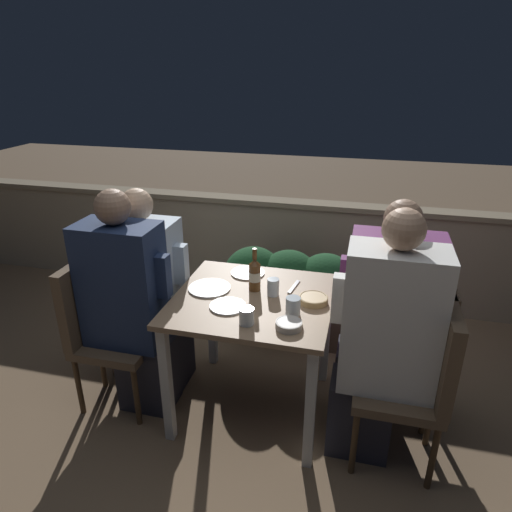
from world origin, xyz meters
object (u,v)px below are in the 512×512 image
person_navy_jumper (130,305)px  person_white_polo (383,342)px  chair_right_far (420,341)px  chair_left_far (122,301)px  person_purple_stripe (384,317)px  beer_bottle (255,274)px  chair_right_near (421,373)px  person_blue_shirt (150,290)px  chair_left_near (101,321)px

person_navy_jumper → person_white_polo: (1.38, -0.05, 0.01)m
chair_right_far → chair_left_far: bearing=179.7°
person_navy_jumper → person_purple_stripe: size_ratio=1.02×
person_white_polo → beer_bottle: person_white_polo is taller
beer_bottle → chair_right_far: bearing=1.7°
chair_left_far → person_purple_stripe: (1.59, -0.01, 0.12)m
chair_right_near → person_blue_shirt: bearing=169.4°
chair_right_near → person_purple_stripe: person_purple_stripe is taller
person_navy_jumper → person_purple_stripe: person_navy_jumper is taller
person_navy_jumper → person_purple_stripe: bearing=9.8°
chair_left_near → chair_left_far: (-0.00, 0.25, 0.00)m
person_navy_jumper → chair_right_near: (1.58, -0.05, -0.13)m
person_blue_shirt → person_purple_stripe: size_ratio=0.97×
chair_left_near → person_blue_shirt: size_ratio=0.71×
person_navy_jumper → beer_bottle: person_navy_jumper is taller
chair_right_near → beer_bottle: size_ratio=3.61×
person_blue_shirt → chair_left_near: bearing=-128.5°
person_navy_jumper → person_white_polo: person_white_polo is taller
person_white_polo → chair_right_far: bearing=53.4°
person_purple_stripe → beer_bottle: 0.74m
chair_left_near → person_blue_shirt: person_blue_shirt is taller
chair_left_near → person_navy_jumper: bearing=0.0°
person_navy_jumper → person_white_polo: size_ratio=0.98×
chair_left_far → person_blue_shirt: bearing=-0.0°
person_blue_shirt → beer_bottle: size_ratio=5.08×
person_white_polo → person_purple_stripe: (0.01, 0.29, -0.02)m
person_white_polo → beer_bottle: bearing=159.9°
person_white_polo → beer_bottle: (-0.71, 0.26, 0.16)m
chair_right_near → chair_right_far: bearing=87.2°
person_navy_jumper → person_purple_stripe: (1.39, 0.24, -0.01)m
person_navy_jumper → person_blue_shirt: person_navy_jumper is taller
person_purple_stripe → chair_right_near: bearing=-57.0°
chair_left_near → person_purple_stripe: person_purple_stripe is taller
person_white_polo → chair_right_far: person_white_polo is taller
person_blue_shirt → chair_right_far: 1.59m
chair_left_far → beer_bottle: bearing=-2.3°
chair_right_near → beer_bottle: beer_bottle is taller
person_navy_jumper → chair_left_far: (-0.20, 0.25, -0.13)m
person_navy_jumper → person_blue_shirt: bearing=90.2°
chair_left_far → person_white_polo: size_ratio=0.67×
person_purple_stripe → beer_bottle: bearing=-177.9°
person_navy_jumper → beer_bottle: size_ratio=5.32×
person_navy_jumper → chair_right_near: person_navy_jumper is taller
chair_right_near → chair_right_far: same height
person_white_polo → person_navy_jumper: bearing=178.1°
person_white_polo → person_blue_shirt: bearing=168.0°
person_navy_jumper → chair_right_far: (1.59, 0.24, -0.13)m
person_navy_jumper → person_blue_shirt: size_ratio=1.05×
person_blue_shirt → chair_right_near: 1.61m
person_blue_shirt → person_navy_jumper: bearing=-89.8°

